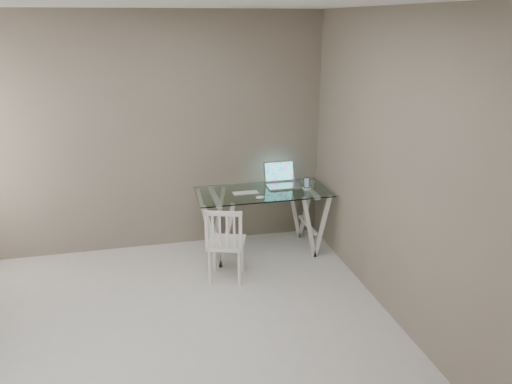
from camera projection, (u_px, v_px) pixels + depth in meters
room at (151, 153)px, 3.43m from camera, size 4.50×4.52×2.71m
desk at (263, 221)px, 5.76m from camera, size 1.50×0.70×0.75m
chair at (225, 241)px, 5.07m from camera, size 0.47×0.47×0.82m
laptop at (281, 180)px, 5.85m from camera, size 0.37×0.34×0.26m
keyboard at (245, 193)px, 5.57m from camera, size 0.30×0.13×0.01m
mouse at (260, 197)px, 5.40m from camera, size 0.10×0.06×0.03m
phone_dock at (307, 186)px, 5.70m from camera, size 0.07×0.07×0.14m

